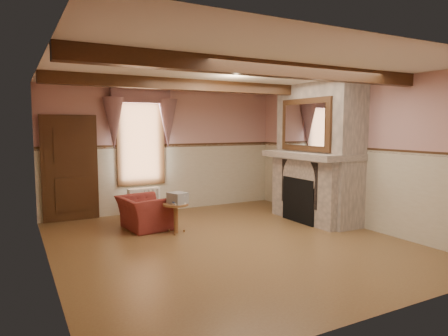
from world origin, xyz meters
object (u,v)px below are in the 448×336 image
radiator (144,202)px  oil_lamp (296,144)px  side_table (176,218)px  mantel_clock (292,146)px  armchair (144,213)px  bowl (305,149)px

radiator → oil_lamp: size_ratio=2.50×
side_table → oil_lamp: (2.81, 0.11, 1.29)m
side_table → mantel_clock: 3.08m
side_table → oil_lamp: bearing=2.3°
armchair → oil_lamp: (3.22, -0.46, 1.25)m
armchair → bowl: 3.50m
bowl → armchair: bearing=166.8°
armchair → side_table: 0.71m
bowl → oil_lamp: 0.31m
armchair → radiator: size_ratio=1.36×
oil_lamp → bowl: bearing=-90.0°
armchair → oil_lamp: 3.49m
mantel_clock → oil_lamp: 0.14m
armchair → side_table: (0.42, -0.57, -0.03)m
bowl → oil_lamp: (0.00, 0.30, 0.10)m
bowl → mantel_clock: bearing=90.0°
bowl → mantel_clock: size_ratio=1.48×
mantel_clock → oil_lamp: oil_lamp is taller
armchair → mantel_clock: 3.46m
armchair → side_table: size_ratio=1.73×
armchair → radiator: bearing=-23.6°
mantel_clock → side_table: bearing=-175.0°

